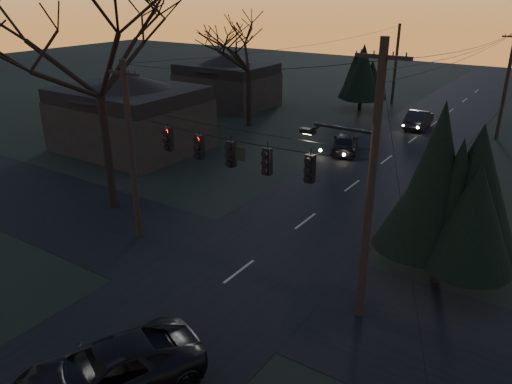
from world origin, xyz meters
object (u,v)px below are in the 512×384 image
Objects in this scene: bare_tree_left at (95,48)px; utility_pole_left at (140,236)px; utility_pole_right at (359,315)px; sedan_oncoming_a at (345,143)px; utility_pole_far_l at (392,104)px; suv_near at (107,373)px; evergreen_right at (450,185)px; utility_pole_far_r at (496,139)px; sedan_oncoming_b at (419,119)px.

utility_pole_left is at bearing -24.69° from bare_tree_left.
sedan_oncoming_a is at bearing 115.89° from utility_pole_right.
utility_pole_right is 0.82× the size of bare_tree_left.
utility_pole_far_l is 1.39× the size of suv_near.
utility_pole_right is 1.34× the size of evergreen_right.
utility_pole_far_l is at bearing 112.39° from evergreen_right.
bare_tree_left reaches higher than sedan_oncoming_a.
utility_pole_left is at bearing 180.00° from utility_pole_right.
utility_pole_right reaches higher than utility_pole_far_r.
evergreen_right is (1.71, -24.06, 4.31)m from utility_pole_far_r.
utility_pole_far_r is 1.84× the size of sedan_oncoming_b.
sedan_oncoming_b reaches higher than sedan_oncoming_a.
utility_pole_far_r is (0.00, 28.00, 0.00)m from utility_pole_right.
bare_tree_left reaches higher than suv_near.
sedan_oncoming_a is (2.80, -18.07, 0.74)m from utility_pole_far_l.
utility_pole_far_l is 0.65× the size of bare_tree_left.
utility_pole_right is 19.94m from sedan_oncoming_a.
utility_pole_left is 10.41m from suv_near.
evergreen_right is 25.60m from sedan_oncoming_b.
sedan_oncoming_b is (-6.30, 28.00, 0.76)m from utility_pole_right.
suv_near is (10.65, -9.61, -7.77)m from bare_tree_left.
utility_pole_right reaches higher than utility_pole_left.
utility_pole_left is 30.27m from utility_pole_far_r.
utility_pole_left is 1.06× the size of utility_pole_far_l.
utility_pole_far_l is 9.58m from sedan_oncoming_b.
utility_pole_far_r is 1.95× the size of sedan_oncoming_a.
sedan_oncoming_b is at bearing 79.48° from utility_pole_left.
bare_tree_left is 1.65× the size of evergreen_right.
utility_pole_far_l is 34.94m from evergreen_right.
sedan_oncoming_a is (-8.70, -10.07, 0.74)m from utility_pole_far_r.
bare_tree_left is at bearing 67.35° from sedan_oncoming_b.
utility_pole_far_l is at bearing 83.58° from bare_tree_left.
suv_near is at bearing -97.47° from utility_pole_far_r.
sedan_oncoming_a is (-4.00, 25.77, -0.06)m from suv_near.
utility_pole_far_r reaches higher than sedan_oncoming_b.
utility_pole_right is at bearing 95.72° from sedan_oncoming_a.
utility_pole_left is at bearing -90.00° from utility_pole_far_l.
utility_pole_far_r is 14.01m from utility_pole_far_l.
utility_pole_far_r is 31.58m from bare_tree_left.
utility_pole_right is at bearing 0.00° from utility_pole_left.
utility_pole_left is 14.44m from evergreen_right.
sedan_oncoming_b is (-1.60, 35.84, -0.04)m from suv_near.
bare_tree_left is (-15.35, 1.77, 8.57)m from utility_pole_right.
utility_pole_far_l is 1.08× the size of evergreen_right.
evergreen_right reaches higher than utility_pole_far_l.
bare_tree_left is at bearing -172.76° from evergreen_right.
utility_pole_left is 1.84× the size of sedan_oncoming_b.
evergreen_right is at bearing 85.57° from suv_near.
bare_tree_left is 2.82× the size of sedan_oncoming_a.
utility_pole_right is 11.50m from utility_pole_left.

